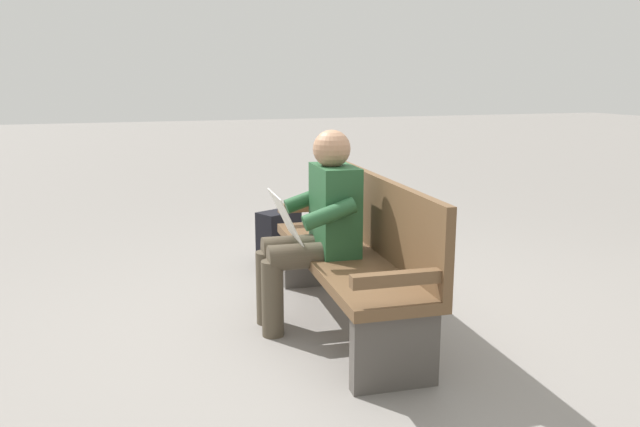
% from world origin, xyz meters
% --- Properties ---
extents(ground_plane, '(40.00, 40.00, 0.00)m').
position_xyz_m(ground_plane, '(0.00, 0.00, 0.00)').
color(ground_plane, gray).
extents(bench_near, '(1.83, 0.62, 0.90)m').
position_xyz_m(bench_near, '(-0.01, -0.07, 0.46)').
color(bench_near, brown).
rests_on(bench_near, ground).
extents(person_seated, '(0.59, 0.59, 1.18)m').
position_xyz_m(person_seated, '(0.09, 0.16, 0.63)').
color(person_seated, '#23512D').
rests_on(person_seated, ground).
extents(backpack, '(0.33, 0.36, 0.45)m').
position_xyz_m(backpack, '(1.33, 0.04, 0.22)').
color(backpack, black).
rests_on(backpack, ground).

